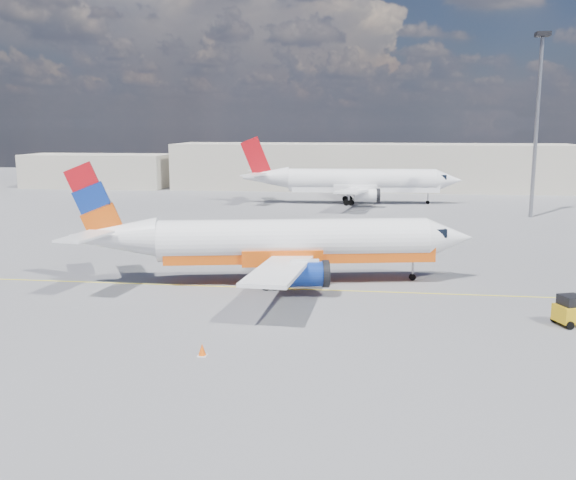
# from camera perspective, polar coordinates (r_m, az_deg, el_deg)

# --- Properties ---
(ground) EXTENTS (240.00, 240.00, 0.00)m
(ground) POSITION_cam_1_polar(r_m,az_deg,el_deg) (42.58, 0.11, -5.39)
(ground) COLOR #58585C
(ground) RESTS_ON ground
(taxi_line) EXTENTS (70.00, 0.15, 0.01)m
(taxi_line) POSITION_cam_1_polar(r_m,az_deg,el_deg) (45.45, 0.60, -4.37)
(taxi_line) COLOR yellow
(taxi_line) RESTS_ON ground
(terminal_main) EXTENTS (70.00, 14.00, 8.00)m
(terminal_main) POSITION_cam_1_polar(r_m,az_deg,el_deg) (115.90, 7.40, 6.49)
(terminal_main) COLOR beige
(terminal_main) RESTS_ON ground
(terminal_annex) EXTENTS (26.00, 10.00, 6.00)m
(terminal_annex) POSITION_cam_1_polar(r_m,az_deg,el_deg) (123.66, -16.59, 5.92)
(terminal_annex) COLOR beige
(terminal_annex) RESTS_ON ground
(main_jet) EXTENTS (29.83, 23.05, 9.00)m
(main_jet) POSITION_cam_1_polar(r_m,az_deg,el_deg) (46.66, -0.65, -0.22)
(main_jet) COLOR white
(main_jet) RESTS_ON ground
(second_jet) EXTENTS (32.16, 25.36, 9.75)m
(second_jet) POSITION_cam_1_polar(r_m,az_deg,el_deg) (94.02, 5.95, 5.20)
(second_jet) COLOR white
(second_jet) RESTS_ON ground
(gse_tug) EXTENTS (2.84, 2.34, 1.79)m
(gse_tug) POSITION_cam_1_polar(r_m,az_deg,el_deg) (40.90, 24.24, -5.75)
(gse_tug) COLOR black
(gse_tug) RESTS_ON ground
(traffic_cone) EXTENTS (0.46, 0.46, 0.64)m
(traffic_cone) POSITION_cam_1_polar(r_m,az_deg,el_deg) (32.97, -7.64, -9.66)
(traffic_cone) COLOR white
(traffic_cone) RESTS_ON ground
(floodlight_mast) EXTENTS (1.63, 1.63, 22.28)m
(floodlight_mast) POSITION_cam_1_polar(r_m,az_deg,el_deg) (84.98, 21.32, 10.85)
(floodlight_mast) COLOR gray
(floodlight_mast) RESTS_ON ground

